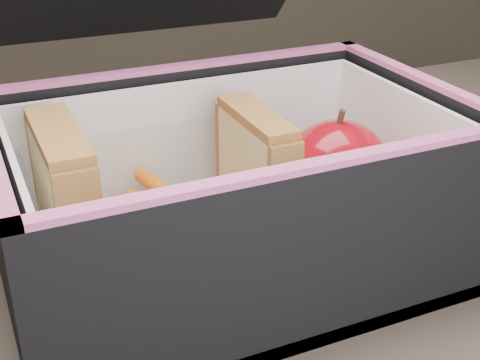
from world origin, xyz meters
The scene contains 7 objects.
lunch_bag centered at (-0.07, 0.05, 0.82)m, with size 0.32×0.36×0.27m.
plastic_tub centered at (-0.12, 0.05, 0.80)m, with size 0.18×0.13×0.08m, color white, non-canonical shape.
sandwich_left centered at (-0.19, 0.05, 0.82)m, with size 0.03×0.10×0.11m.
sandwich_right centered at (-0.05, 0.05, 0.82)m, with size 0.02×0.09×0.10m.
carrot_sticks centered at (-0.12, 0.06, 0.79)m, with size 0.06×0.15×0.03m.
paper_napkin centered at (0.02, 0.05, 0.77)m, with size 0.08×0.08×0.01m, color white.
red_apple centered at (0.02, 0.05, 0.81)m, with size 0.10×0.10×0.08m.
Camera 1 is at (-0.24, -0.34, 1.03)m, focal length 50.00 mm.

